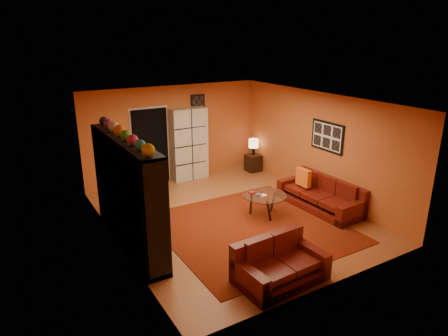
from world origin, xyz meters
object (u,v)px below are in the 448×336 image
loveseat (277,263)px  side_table (253,163)px  storage_cabinet (189,144)px  tv (130,196)px  bowl_chair (149,179)px  sofa (322,196)px  table_lamp (254,144)px  entertainment_unit (127,193)px  coffee_table (264,197)px

loveseat → side_table: (2.82, 4.80, -0.04)m
loveseat → storage_cabinet: size_ratio=0.75×
tv → bowl_chair: 2.88m
sofa → table_lamp: bearing=85.8°
entertainment_unit → bowl_chair: size_ratio=4.54×
sofa → storage_cabinet: (-1.78, 3.44, 0.71)m
storage_cabinet → table_lamp: (1.90, -0.42, -0.16)m
bowl_chair → loveseat: bearing=-85.5°
storage_cabinet → bowl_chair: 1.52m
sofa → loveseat: 3.24m
bowl_chair → side_table: 3.21m
sofa → loveseat: bearing=-148.6°
storage_cabinet → table_lamp: bearing=-11.1°
coffee_table → side_table: size_ratio=1.95×
loveseat → table_lamp: bearing=-33.3°
tv → loveseat: (1.65, -2.43, -0.69)m
bowl_chair → side_table: size_ratio=1.32×
entertainment_unit → coffee_table: (2.97, -0.32, -0.60)m
sofa → loveseat: (-2.71, -1.78, -0.00)m
entertainment_unit → loveseat: (1.70, -2.42, -0.76)m
loveseat → coffee_table: bearing=-33.8°
side_table → table_lamp: size_ratio=1.05×
loveseat → coffee_table: loveseat is taller
table_lamp → loveseat: bearing=-120.4°
tv → table_lamp: 5.07m
loveseat → sofa: bearing=-59.5°
side_table → storage_cabinet: bearing=167.6°
coffee_table → table_lamp: size_ratio=2.06×
sofa → bowl_chair: (-3.09, 3.14, 0.00)m
tv → side_table: 5.12m
tv → sofa: (4.36, -0.64, -0.69)m
tv → table_lamp: (4.47, 2.37, -0.14)m
coffee_table → tv: bearing=173.7°
sofa → side_table: sofa is taller
side_table → table_lamp: bearing=-135.0°
table_lamp → entertainment_unit: bearing=-152.2°
tv → coffee_table: bearing=-96.3°
sofa → table_lamp: (0.11, 3.02, 0.55)m
tv → side_table: size_ratio=1.75×
bowl_chair → storage_cabinet: bearing=12.9°
sofa → side_table: (0.11, 3.02, -0.04)m
entertainment_unit → coffee_table: bearing=-6.1°
tv → storage_cabinet: size_ratio=0.44×
storage_cabinet → table_lamp: 1.95m
sofa → storage_cabinet: bearing=115.5°
loveseat → storage_cabinet: (0.92, 5.22, 0.71)m
sofa → loveseat: size_ratio=1.41×
tv → side_table: (4.47, 2.37, -0.72)m
tv → table_lamp: size_ratio=1.84×
entertainment_unit → bowl_chair: (1.32, 2.50, -0.76)m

